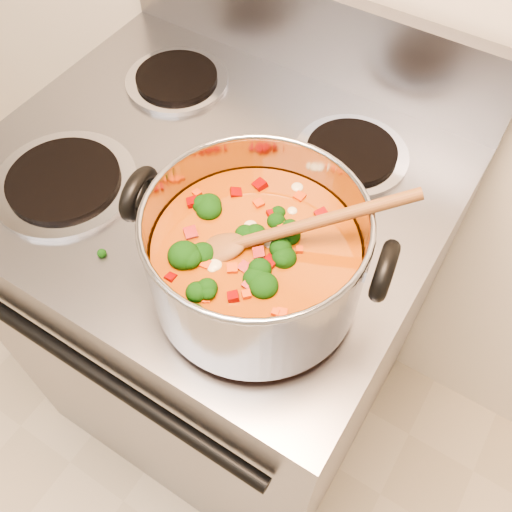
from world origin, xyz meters
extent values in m
cube|color=gray|center=(0.07, 1.16, 0.46)|extent=(0.75, 0.65, 0.92)
cube|color=gray|center=(0.07, 1.46, 1.00)|extent=(0.75, 0.03, 0.16)
cylinder|color=black|center=(0.07, 0.82, 0.80)|extent=(0.63, 0.02, 0.02)
cylinder|color=#A5A5AD|center=(-0.11, 1.01, 0.92)|extent=(0.23, 0.23, 0.01)
cylinder|color=black|center=(-0.11, 1.01, 0.93)|extent=(0.18, 0.18, 0.01)
cylinder|color=#A5A5AD|center=(0.24, 1.01, 0.92)|extent=(0.23, 0.23, 0.01)
cylinder|color=black|center=(0.24, 1.01, 0.93)|extent=(0.18, 0.18, 0.01)
cylinder|color=#A5A5AD|center=(-0.11, 1.31, 0.92)|extent=(0.19, 0.19, 0.01)
cylinder|color=black|center=(-0.11, 1.31, 0.93)|extent=(0.15, 0.15, 0.01)
cylinder|color=#A5A5AD|center=(0.24, 1.31, 0.92)|extent=(0.19, 0.19, 0.01)
cylinder|color=black|center=(0.24, 1.31, 0.93)|extent=(0.15, 0.15, 0.01)
cylinder|color=#96969D|center=(0.25, 1.00, 1.01)|extent=(0.27, 0.27, 0.15)
torus|color=#96969D|center=(0.25, 1.00, 1.08)|extent=(0.27, 0.27, 0.01)
cylinder|color=#9F380E|center=(0.25, 1.00, 0.99)|extent=(0.26, 0.26, 0.09)
torus|color=black|center=(0.10, 0.97, 1.06)|extent=(0.03, 0.08, 0.08)
torus|color=black|center=(0.40, 1.03, 1.06)|extent=(0.03, 0.08, 0.08)
ellipsoid|color=black|center=(0.18, 0.98, 1.03)|extent=(0.04, 0.04, 0.03)
ellipsoid|color=black|center=(0.31, 1.00, 1.03)|extent=(0.04, 0.04, 0.03)
ellipsoid|color=black|center=(0.19, 1.02, 1.03)|extent=(0.04, 0.04, 0.03)
ellipsoid|color=black|center=(0.27, 1.04, 1.03)|extent=(0.04, 0.04, 0.03)
ellipsoid|color=black|center=(0.18, 1.08, 1.03)|extent=(0.04, 0.04, 0.03)
ellipsoid|color=black|center=(0.27, 1.01, 1.03)|extent=(0.04, 0.04, 0.03)
ellipsoid|color=black|center=(0.25, 0.98, 1.03)|extent=(0.04, 0.04, 0.03)
ellipsoid|color=black|center=(0.23, 1.03, 1.03)|extent=(0.04, 0.04, 0.03)
ellipsoid|color=black|center=(0.26, 0.94, 1.03)|extent=(0.04, 0.04, 0.03)
ellipsoid|color=black|center=(0.36, 1.00, 1.03)|extent=(0.04, 0.04, 0.03)
ellipsoid|color=#7F0704|center=(0.31, 0.94, 1.03)|extent=(0.01, 0.01, 0.01)
ellipsoid|color=#7F0704|center=(0.21, 1.00, 1.03)|extent=(0.01, 0.01, 0.01)
ellipsoid|color=#7F0704|center=(0.19, 1.04, 1.03)|extent=(0.01, 0.01, 0.01)
ellipsoid|color=#7F0704|center=(0.27, 0.90, 1.03)|extent=(0.01, 0.01, 0.01)
ellipsoid|color=#7F0704|center=(0.17, 1.06, 1.03)|extent=(0.01, 0.01, 0.01)
ellipsoid|color=#7F0704|center=(0.21, 1.08, 1.03)|extent=(0.01, 0.01, 0.01)
ellipsoid|color=#7F0704|center=(0.21, 0.97, 1.03)|extent=(0.01, 0.01, 0.01)
ellipsoid|color=#7F0704|center=(0.36, 1.04, 1.03)|extent=(0.01, 0.01, 0.01)
ellipsoid|color=#7F0704|center=(0.20, 1.10, 1.03)|extent=(0.01, 0.01, 0.01)
ellipsoid|color=#7F0704|center=(0.27, 1.00, 1.03)|extent=(0.01, 0.01, 0.01)
ellipsoid|color=#7F0704|center=(0.19, 0.95, 1.03)|extent=(0.01, 0.01, 0.01)
ellipsoid|color=#7F0704|center=(0.19, 0.96, 1.03)|extent=(0.01, 0.01, 0.01)
ellipsoid|color=#7F0704|center=(0.29, 1.06, 1.03)|extent=(0.01, 0.01, 0.01)
ellipsoid|color=red|center=(0.33, 0.96, 1.03)|extent=(0.01, 0.01, 0.01)
ellipsoid|color=red|center=(0.31, 1.04, 1.03)|extent=(0.01, 0.01, 0.01)
ellipsoid|color=red|center=(0.18, 0.96, 1.03)|extent=(0.01, 0.01, 0.01)
ellipsoid|color=red|center=(0.26, 0.91, 1.03)|extent=(0.01, 0.01, 0.01)
ellipsoid|color=red|center=(0.24, 0.92, 1.03)|extent=(0.01, 0.01, 0.01)
ellipsoid|color=red|center=(0.34, 1.01, 1.03)|extent=(0.01, 0.01, 0.01)
ellipsoid|color=red|center=(0.17, 0.98, 1.03)|extent=(0.01, 0.01, 0.01)
ellipsoid|color=red|center=(0.30, 0.97, 1.03)|extent=(0.01, 0.01, 0.01)
ellipsoid|color=red|center=(0.22, 1.04, 1.03)|extent=(0.01, 0.01, 0.01)
ellipsoid|color=red|center=(0.29, 1.10, 1.03)|extent=(0.01, 0.01, 0.01)
ellipsoid|color=red|center=(0.30, 1.00, 1.03)|extent=(0.01, 0.01, 0.01)
ellipsoid|color=red|center=(0.16, 0.95, 1.03)|extent=(0.01, 0.01, 0.01)
ellipsoid|color=beige|center=(0.24, 1.02, 1.03)|extent=(0.02, 0.02, 0.01)
ellipsoid|color=beige|center=(0.22, 0.91, 1.03)|extent=(0.02, 0.02, 0.01)
ellipsoid|color=beige|center=(0.33, 1.07, 1.03)|extent=(0.02, 0.02, 0.01)
ellipsoid|color=beige|center=(0.18, 1.07, 1.03)|extent=(0.02, 0.02, 0.01)
ellipsoid|color=beige|center=(0.18, 1.05, 1.03)|extent=(0.02, 0.02, 0.01)
ellipsoid|color=beige|center=(0.33, 1.00, 1.03)|extent=(0.02, 0.02, 0.01)
ellipsoid|color=beige|center=(0.28, 0.98, 1.03)|extent=(0.02, 0.02, 0.01)
ellipsoid|color=beige|center=(0.32, 1.06, 1.03)|extent=(0.02, 0.02, 0.01)
ellipsoid|color=beige|center=(0.16, 0.97, 1.03)|extent=(0.02, 0.02, 0.01)
ellipsoid|color=brown|center=(0.22, 0.98, 1.03)|extent=(0.08, 0.08, 0.04)
cylinder|color=brown|center=(0.31, 1.05, 1.07)|extent=(0.20, 0.16, 0.09)
ellipsoid|color=black|center=(0.17, 1.15, 0.92)|extent=(0.01, 0.01, 0.01)
ellipsoid|color=black|center=(0.42, 1.04, 0.92)|extent=(0.01, 0.01, 0.01)
camera|label=1|loc=(0.47, 0.66, 1.59)|focal=40.00mm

